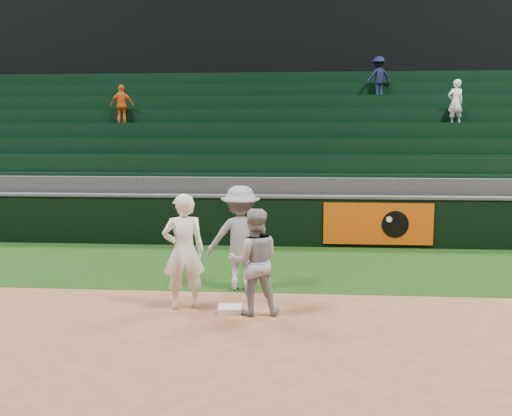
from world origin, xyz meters
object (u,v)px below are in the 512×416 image
(baserunner, at_px, (254,262))
(base_coach, at_px, (241,238))
(first_baseman, at_px, (184,251))
(first_base, at_px, (230,309))

(baserunner, height_order, base_coach, base_coach)
(baserunner, bearing_deg, first_baseman, -19.28)
(baserunner, bearing_deg, first_base, -19.99)
(first_baseman, height_order, base_coach, base_coach)
(first_base, relative_size, base_coach, 0.20)
(baserunner, relative_size, base_coach, 0.89)
(baserunner, bearing_deg, base_coach, -84.49)
(first_baseman, distance_m, base_coach, 1.39)
(first_base, height_order, baserunner, baserunner)
(first_base, height_order, first_baseman, first_baseman)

